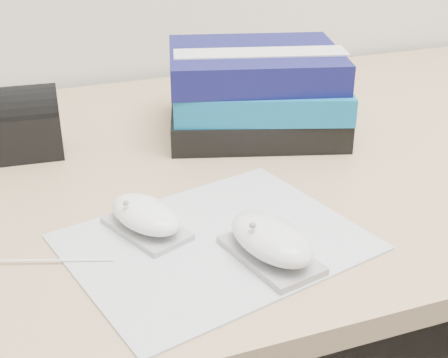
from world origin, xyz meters
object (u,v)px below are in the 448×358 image
object	(u,v)px
mouse_rear	(146,217)
mouse_front	(271,241)
desk	(244,257)
book_stack	(257,91)
pouch	(19,123)

from	to	relation	value
mouse_rear	mouse_front	xyz separation A→B (m)	(0.11, -0.10, 0.00)
desk	mouse_rear	xyz separation A→B (m)	(-0.22, -0.24, 0.26)
desk	book_stack	distance (m)	0.30
mouse_front	mouse_rear	bearing A→B (deg)	138.01
book_stack	mouse_front	bearing A→B (deg)	-110.43
desk	book_stack	bearing A→B (deg)	33.06
desk	book_stack	size ratio (longest dim) A/B	4.93
mouse_rear	pouch	xyz separation A→B (m)	(-0.12, 0.28, 0.03)
book_stack	pouch	xyz separation A→B (m)	(-0.36, 0.03, -0.02)
book_stack	mouse_rear	bearing A→B (deg)	-134.19
desk	mouse_front	world-z (taller)	mouse_front
mouse_front	pouch	distance (m)	0.45
desk	pouch	size ratio (longest dim) A/B	12.99
mouse_front	pouch	size ratio (longest dim) A/B	1.06
mouse_rear	pouch	size ratio (longest dim) A/B	0.98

